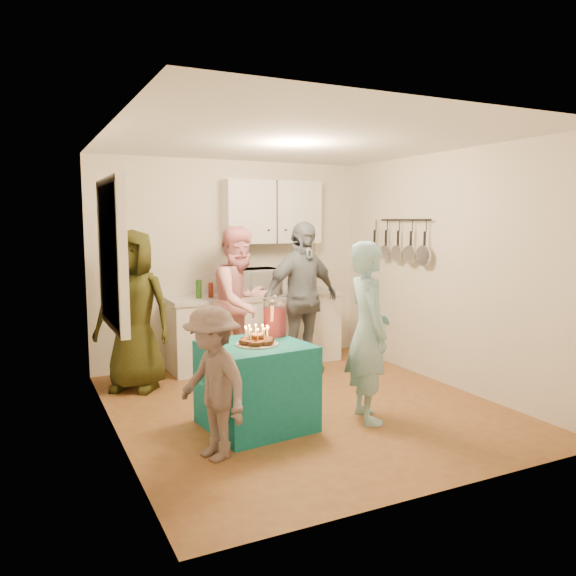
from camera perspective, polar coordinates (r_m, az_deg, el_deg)
name	(u,v)px	position (r m, az deg, el deg)	size (l,w,h in m)	color
floor	(303,406)	(5.74, 1.56, -11.86)	(4.00, 4.00, 0.00)	brown
ceiling	(304,140)	(5.49, 1.65, 14.80)	(4.00, 4.00, 0.00)	white
back_wall	(232,263)	(7.29, -5.68, 2.58)	(3.60, 3.60, 0.00)	silver
left_wall	(112,286)	(4.90, -17.40, 0.19)	(4.00, 4.00, 0.00)	silver
right_wall	(447,270)	(6.49, 15.86, 1.82)	(4.00, 4.00, 0.00)	silver
window_night	(110,254)	(5.18, -17.67, 3.30)	(0.04, 1.00, 1.20)	black
counter	(256,332)	(7.20, -3.27, -4.44)	(2.20, 0.58, 0.86)	white
countertop	(256,296)	(7.13, -3.30, -0.85)	(2.24, 0.62, 0.05)	beige
upper_cabinet	(272,212)	(7.32, -1.62, 7.72)	(1.30, 0.30, 0.80)	white
pot_rack	(403,241)	(6.96, 11.60, 4.74)	(0.12, 1.00, 0.60)	black
microwave	(255,282)	(7.10, -3.42, 0.66)	(0.60, 0.40, 0.33)	white
party_table	(256,385)	(5.09, -3.28, -9.84)	(0.85, 0.85, 0.76)	#116F74
donut_cake	(257,335)	(4.92, -3.19, -4.78)	(0.38, 0.38, 0.18)	#381C0C
punch_jar	(275,318)	(5.29, -1.35, -3.07)	(0.22, 0.22, 0.34)	red
man_birthday	(368,332)	(5.20, 8.15, -4.42)	(0.61, 0.40, 1.66)	#9CD4E3
woman_back_left	(133,310)	(6.30, -15.45, -2.21)	(0.86, 0.56, 1.75)	#4F4F16
woman_back_center	(241,302)	(6.63, -4.83, -1.42)	(0.86, 0.67, 1.78)	pink
woman_back_right	(302,298)	(6.76, 1.38, -1.00)	(1.07, 0.45, 1.83)	black
child_near_left	(213,383)	(4.42, -7.68, -9.54)	(0.78, 0.45, 1.20)	#5E4D4B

